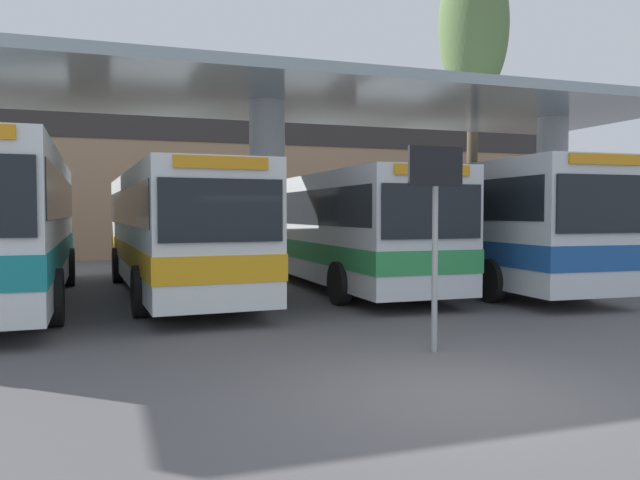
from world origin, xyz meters
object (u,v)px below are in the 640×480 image
(transit_bus_center_bay, at_px, (173,226))
(transit_bus_far_right_bay, at_px, (463,221))
(transit_bus_left_bay, at_px, (7,221))
(transit_bus_right_bay, at_px, (338,226))
(poplar_tree_behind_left, at_px, (474,29))
(info_sign_platform, at_px, (435,206))

(transit_bus_center_bay, relative_size, transit_bus_far_right_bay, 1.00)
(transit_bus_left_bay, relative_size, transit_bus_right_bay, 1.10)
(transit_bus_center_bay, xyz_separation_m, transit_bus_far_right_bay, (8.33, -0.64, 0.11))
(transit_bus_center_bay, bearing_deg, transit_bus_far_right_bay, 172.98)
(transit_bus_far_right_bay, distance_m, poplar_tree_behind_left, 8.59)
(transit_bus_right_bay, relative_size, transit_bus_far_right_bay, 0.93)
(transit_bus_left_bay, xyz_separation_m, transit_bus_right_bay, (8.47, 0.51, -0.18))
(transit_bus_left_bay, bearing_deg, transit_bus_center_bay, -172.93)
(transit_bus_right_bay, height_order, info_sign_platform, transit_bus_right_bay)
(transit_bus_left_bay, relative_size, poplar_tree_behind_left, 1.01)
(transit_bus_left_bay, xyz_separation_m, transit_bus_center_bay, (3.85, 0.54, -0.16))
(transit_bus_left_bay, height_order, transit_bus_right_bay, transit_bus_left_bay)
(transit_bus_left_bay, height_order, poplar_tree_behind_left, poplar_tree_behind_left)
(transit_bus_right_bay, height_order, poplar_tree_behind_left, poplar_tree_behind_left)
(transit_bus_right_bay, xyz_separation_m, transit_bus_far_right_bay, (3.71, -0.61, 0.12))
(transit_bus_far_right_bay, height_order, info_sign_platform, transit_bus_far_right_bay)
(transit_bus_left_bay, bearing_deg, transit_bus_far_right_bay, 178.65)
(transit_bus_right_bay, bearing_deg, transit_bus_left_bay, 3.53)
(transit_bus_right_bay, bearing_deg, transit_bus_center_bay, -0.25)
(info_sign_platform, xyz_separation_m, poplar_tree_behind_left, (8.19, 11.76, 6.64))
(transit_bus_left_bay, xyz_separation_m, info_sign_platform, (6.89, -7.80, 0.29))
(transit_bus_far_right_bay, bearing_deg, transit_bus_left_bay, 2.11)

